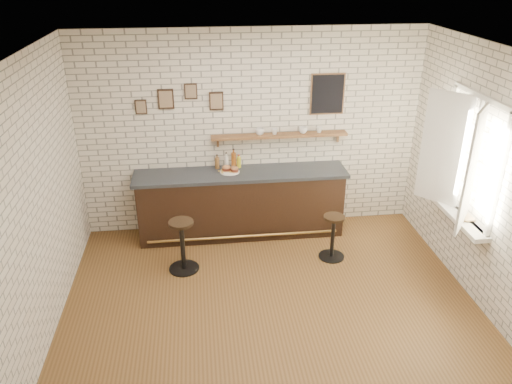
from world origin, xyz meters
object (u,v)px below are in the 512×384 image
Objects in this scene: bar_counter at (241,203)px; shelf_cup_b at (275,131)px; bar_stool_right at (333,235)px; condiment_bottle_yellow at (239,162)px; shelf_cup_a at (260,132)px; bar_stool_left at (182,244)px; bitters_bottle_white at (226,162)px; shelf_cup_c at (303,130)px; ciabatta_sandwich at (230,169)px; shelf_cup_d at (319,130)px; sandwich_plate at (230,172)px; bitters_bottle_amber at (234,160)px; book_lower at (460,217)px; bitters_bottle_brown at (217,163)px; book_upper at (462,217)px.

shelf_cup_b is (0.52, 0.20, 1.04)m from bar_counter.
bar_counter reaches higher than bar_stool_right.
condiment_bottle_yellow is 0.55m from shelf_cup_a.
shelf_cup_a is at bearing 131.03° from bar_stool_right.
bar_stool_left is at bearing -134.45° from bar_counter.
bitters_bottle_white is 2.04× the size of shelf_cup_c.
bar_counter is at bearing -9.41° from ciabatta_sandwich.
bar_stool_left is at bearing -172.18° from shelf_cup_d.
shelf_cup_b is 0.42m from shelf_cup_c.
bar_stool_left is 2.06m from bar_stool_right.
bitters_bottle_white is (-0.04, 0.17, 0.09)m from sandwich_plate.
bar_counter is 1.18m from shelf_cup_b.
bar_stool_left is (-0.78, -1.07, -0.74)m from bitters_bottle_amber.
book_lower is (1.38, -0.73, 0.59)m from bar_stool_right.
shelf_cup_a reaches higher than shelf_cup_d.
bar_stool_left is at bearing -128.02° from sandwich_plate.
shelf_cup_c reaches higher than bar_stool_left.
shelf_cup_b is 0.66m from shelf_cup_d.
condiment_bottle_yellow is at bearing 179.94° from shelf_cup_a.
shelf_cup_a reaches higher than bar_stool_left.
sandwich_plate is at bearing -161.17° from shelf_cup_a.
book_lower is at bearing -31.05° from bitters_bottle_brown.
bar_stool_left is 2.10m from shelf_cup_b.
bar_stool_right is at bearing -34.62° from bar_counter.
bitters_bottle_white reaches higher than ciabatta_sandwich.
bar_counter is 3.04m from book_lower.
book_upper is at bearing -72.13° from shelf_cup_d.
ciabatta_sandwich is at bearing 170.59° from bar_counter.
sandwich_plate is 1.31m from bar_stool_left.
bitters_bottle_amber is 3.19m from book_lower.
sandwich_plate is 2.26× the size of shelf_cup_a.
bar_stool_left is at bearing 167.69° from book_upper.
shelf_cup_b is (0.67, 0.18, 0.48)m from ciabatta_sandwich.
bar_stool_right is at bearing -168.34° from shelf_cup_c.
bitters_bottle_brown is at bearing 147.80° from book_upper.
shelf_cup_c is (1.09, 0.18, 0.48)m from ciabatta_sandwich.
bar_stool_left is 1.13× the size of bar_stool_right.
book_lower is (3.44, -0.68, 0.55)m from bar_stool_left.
condiment_bottle_yellow is at bearing 139.89° from bar_stool_right.
bar_stool_right is at bearing -36.16° from bitters_bottle_white.
shelf_cup_a reaches higher than ciabatta_sandwich.
bitters_bottle_amber is at bearing 160.47° from shelf_cup_d.
shelf_cup_d is (1.18, 0.20, 1.03)m from bar_counter.
bar_counter is 13.08× the size of book_upper.
shelf_cup_b is (-0.68, 1.03, 1.19)m from bar_stool_right.
condiment_bottle_yellow is 2.19× the size of shelf_cup_b.
book_upper is at bearing -30.62° from ciabatta_sandwich.
ciabatta_sandwich is 1.12× the size of book_upper.
bar_stool_left is (-0.54, -1.07, -0.70)m from bitters_bottle_brown.
bitters_bottle_amber is at bearing 103.05° from shelf_cup_b.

